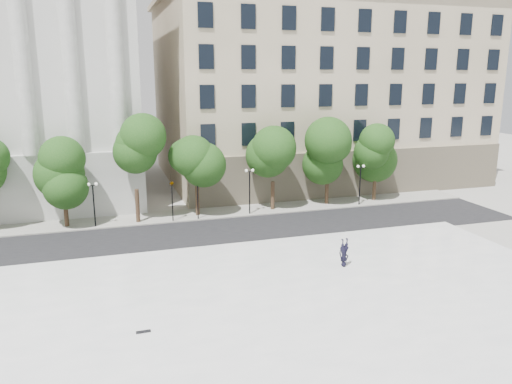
% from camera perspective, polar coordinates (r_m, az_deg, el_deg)
% --- Properties ---
extents(ground, '(160.00, 160.00, 0.00)m').
position_cam_1_polar(ground, '(24.56, -1.62, -17.88)').
color(ground, '#B5B3AB').
rests_on(ground, ground).
extents(plaza, '(44.00, 22.00, 0.45)m').
position_cam_1_polar(plaza, '(26.98, -3.40, -14.30)').
color(plaza, white).
rests_on(plaza, ground).
extents(street, '(60.00, 8.00, 0.02)m').
position_cam_1_polar(street, '(40.70, -8.51, -5.06)').
color(street, black).
rests_on(street, ground).
extents(far_sidewalk, '(60.00, 4.00, 0.12)m').
position_cam_1_polar(far_sidewalk, '(46.37, -9.67, -2.76)').
color(far_sidewalk, '#AAA79D').
rests_on(far_sidewalk, ground).
extents(building_east, '(36.00, 26.15, 23.00)m').
position_cam_1_polar(building_east, '(64.50, 6.28, 11.79)').
color(building_east, beige).
rests_on(building_east, ground).
extents(traffic_light_west, '(0.91, 1.64, 4.15)m').
position_cam_1_polar(traffic_light_west, '(43.87, -9.63, 1.15)').
color(traffic_light_west, black).
rests_on(traffic_light_west, ground).
extents(traffic_light_east, '(0.82, 1.59, 4.13)m').
position_cam_1_polar(traffic_light_east, '(44.21, -6.74, 1.30)').
color(traffic_light_east, black).
rests_on(traffic_light_east, ground).
extents(person_lying, '(0.79, 1.94, 0.52)m').
position_cam_1_polar(person_lying, '(33.47, 9.99, -7.95)').
color(person_lying, black).
rests_on(person_lying, plaza).
extents(skateboard, '(0.70, 0.18, 0.07)m').
position_cam_1_polar(skateboard, '(25.83, -12.75, -15.31)').
color(skateboard, black).
rests_on(skateboard, plaza).
extents(street_trees, '(44.85, 4.86, 7.50)m').
position_cam_1_polar(street_trees, '(44.91, -9.63, 3.18)').
color(street_trees, '#382619').
rests_on(street_trees, ground).
extents(lamp_posts, '(38.19, 0.28, 4.34)m').
position_cam_1_polar(lamp_posts, '(44.34, -9.44, 0.26)').
color(lamp_posts, black).
rests_on(lamp_posts, ground).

